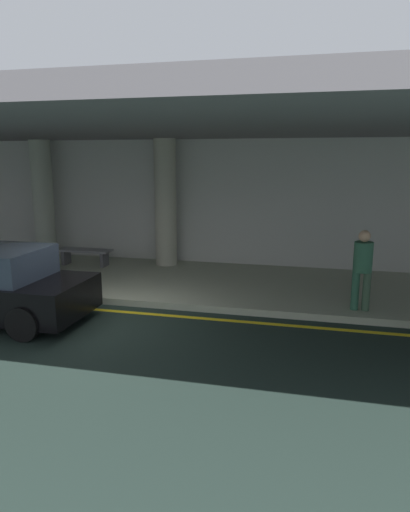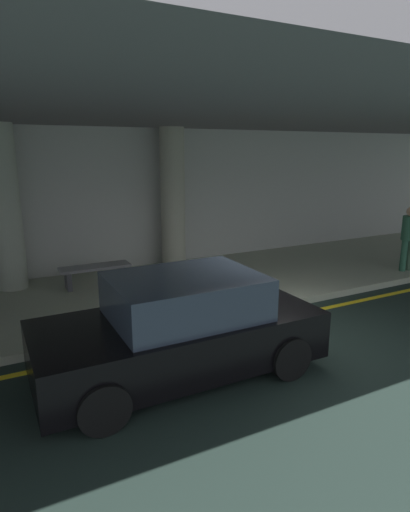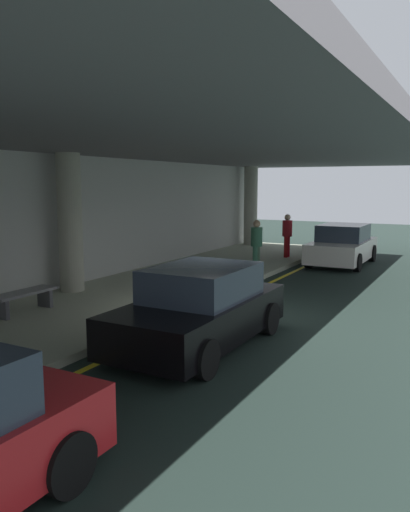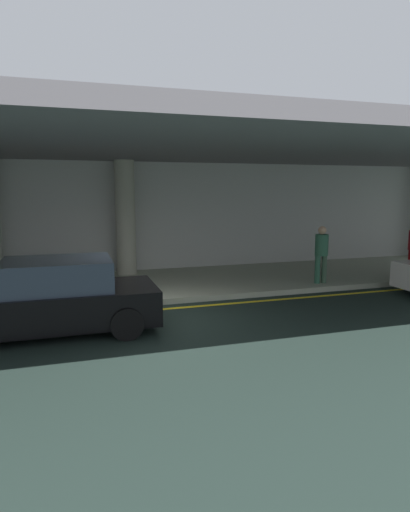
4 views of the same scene
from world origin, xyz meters
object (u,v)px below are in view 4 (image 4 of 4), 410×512
object	(u,v)px
car_black	(55,298)
person_waiting_for_ride	(321,251)
bench_metal	(52,271)
support_column_center	(125,218)

from	to	relation	value
car_black	person_waiting_for_ride	size ratio (longest dim) A/B	2.44
bench_metal	support_column_center	bearing A→B (deg)	17.29
support_column_center	person_waiting_for_ride	size ratio (longest dim) A/B	2.17
support_column_center	person_waiting_for_ride	xyz separation A→B (m)	(5.27, -3.13, -0.86)
support_column_center	bench_metal	bearing A→B (deg)	-162.71
car_black	support_column_center	bearing A→B (deg)	65.69
bench_metal	person_waiting_for_ride	bearing A→B (deg)	-17.76
car_black	person_waiting_for_ride	xyz separation A→B (m)	(7.34, 1.95, 0.40)
car_black	person_waiting_for_ride	world-z (taller)	person_waiting_for_ride
support_column_center	car_black	xyz separation A→B (m)	(-2.07, -5.08, -1.26)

